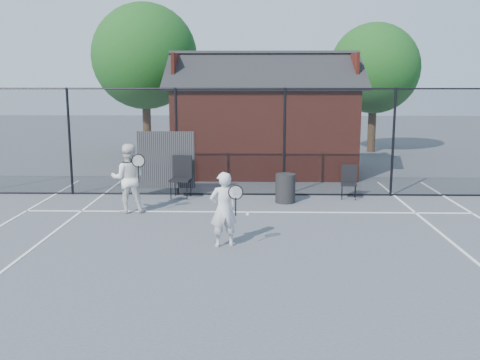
{
  "coord_description": "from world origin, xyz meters",
  "views": [
    {
      "loc": [
        0.12,
        -9.76,
        3.18
      ],
      "look_at": [
        -0.15,
        1.42,
        1.1
      ],
      "focal_mm": 40.0,
      "sensor_mm": 36.0,
      "label": 1
    }
  ],
  "objects_px": {
    "chair_right": "(349,183)",
    "waste_bin": "(285,188)",
    "player_back": "(128,178)",
    "chair_left": "(181,178)",
    "player_front": "(224,209)",
    "clubhouse": "(263,126)"
  },
  "relations": [
    {
      "from": "player_front",
      "to": "chair_left",
      "type": "bearing_deg",
      "value": 108.02
    },
    {
      "from": "clubhouse",
      "to": "chair_left",
      "type": "relative_size",
      "value": 5.78
    },
    {
      "from": "waste_bin",
      "to": "chair_right",
      "type": "bearing_deg",
      "value": 15.85
    },
    {
      "from": "player_back",
      "to": "waste_bin",
      "type": "distance_m",
      "value": 4.09
    },
    {
      "from": "chair_right",
      "to": "waste_bin",
      "type": "xyz_separation_m",
      "value": [
        -1.76,
        -0.5,
        -0.06
      ]
    },
    {
      "from": "clubhouse",
      "to": "waste_bin",
      "type": "relative_size",
      "value": 8.48
    },
    {
      "from": "player_back",
      "to": "chair_left",
      "type": "bearing_deg",
      "value": 57.24
    },
    {
      "from": "player_front",
      "to": "chair_right",
      "type": "relative_size",
      "value": 1.65
    },
    {
      "from": "chair_left",
      "to": "waste_bin",
      "type": "xyz_separation_m",
      "value": [
        2.84,
        -0.5,
        -0.18
      ]
    },
    {
      "from": "player_front",
      "to": "clubhouse",
      "type": "bearing_deg",
      "value": 83.89
    },
    {
      "from": "chair_right",
      "to": "waste_bin",
      "type": "relative_size",
      "value": 1.16
    },
    {
      "from": "player_front",
      "to": "player_back",
      "type": "relative_size",
      "value": 0.87
    },
    {
      "from": "clubhouse",
      "to": "player_front",
      "type": "relative_size",
      "value": 4.42
    },
    {
      "from": "player_back",
      "to": "chair_right",
      "type": "height_order",
      "value": "player_back"
    },
    {
      "from": "player_back",
      "to": "chair_right",
      "type": "xyz_separation_m",
      "value": [
        5.66,
        1.65,
        -0.4
      ]
    },
    {
      "from": "chair_left",
      "to": "waste_bin",
      "type": "distance_m",
      "value": 2.89
    },
    {
      "from": "player_back",
      "to": "waste_bin",
      "type": "xyz_separation_m",
      "value": [
        3.9,
        1.15,
        -0.46
      ]
    },
    {
      "from": "clubhouse",
      "to": "chair_left",
      "type": "xyz_separation_m",
      "value": [
        -2.35,
        -4.4,
        -1.04
      ]
    },
    {
      "from": "player_front",
      "to": "waste_bin",
      "type": "xyz_separation_m",
      "value": [
        1.43,
        3.84,
        -0.36
      ]
    },
    {
      "from": "chair_left",
      "to": "player_front",
      "type": "bearing_deg",
      "value": -65.01
    },
    {
      "from": "clubhouse",
      "to": "player_back",
      "type": "distance_m",
      "value": 6.99
    },
    {
      "from": "waste_bin",
      "to": "player_back",
      "type": "bearing_deg",
      "value": -163.6
    }
  ]
}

